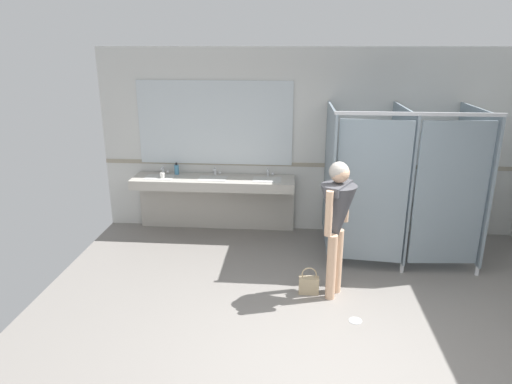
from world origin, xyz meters
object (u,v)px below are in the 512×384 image
person_standing (337,214)px  soap_dispenser (177,169)px  handbag (309,284)px  paper_cup (162,175)px

person_standing → soap_dispenser: size_ratio=8.80×
person_standing → handbag: bearing=178.6°
handbag → soap_dispenser: (-1.99, 1.85, 0.85)m
soap_dispenser → paper_cup: bearing=-125.7°
handbag → person_standing: bearing=-1.4°
handbag → soap_dispenser: size_ratio=1.84×
handbag → paper_cup: (-2.16, 1.63, 0.82)m
person_standing → paper_cup: bearing=146.1°
person_standing → soap_dispenser: bearing=140.7°
person_standing → soap_dispenser: person_standing is taller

